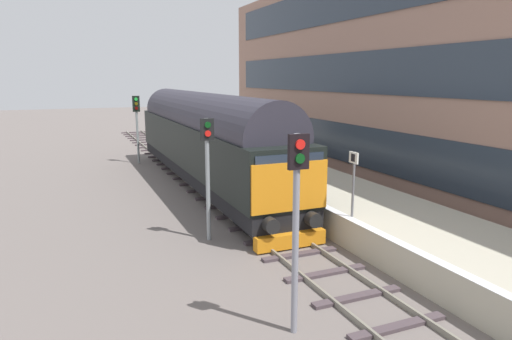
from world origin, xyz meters
TOP-DOWN VIEW (x-y plane):
  - ground_plane at (0.00, 0.00)m, footprint 140.00×140.00m
  - track_main at (0.00, 0.00)m, footprint 2.50×60.00m
  - station_platform at (3.60, 0.00)m, footprint 4.00×44.00m
  - station_building at (9.86, -1.84)m, footprint 5.19×41.90m
  - diesel_locomotive at (0.00, 4.88)m, footprint 2.74×19.24m
  - signal_post_near at (-2.16, -9.00)m, footprint 0.44×0.22m
  - signal_post_mid at (-2.16, -2.81)m, footprint 0.44×0.22m
  - signal_post_far at (-2.16, 12.39)m, footprint 0.44×0.22m
  - platform_number_sign at (1.90, -5.18)m, footprint 0.10×0.44m
  - waiting_passenger at (2.55, 3.79)m, footprint 0.38×0.51m

SIDE VIEW (x-z plane):
  - ground_plane at x=0.00m, z-range 0.00..0.00m
  - track_main at x=0.00m, z-range -0.02..0.13m
  - station_platform at x=3.60m, z-range 0.00..1.01m
  - waiting_passenger at x=2.55m, z-range 1.17..2.81m
  - platform_number_sign at x=1.90m, z-range 1.34..3.44m
  - diesel_locomotive at x=0.00m, z-range 0.14..4.83m
  - signal_post_mid at x=-2.16m, z-range 0.53..4.63m
  - signal_post_near at x=-2.16m, z-range 0.54..4.85m
  - signal_post_far at x=-2.16m, z-range 0.62..4.90m
  - station_building at x=9.86m, z-range 0.00..10.90m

